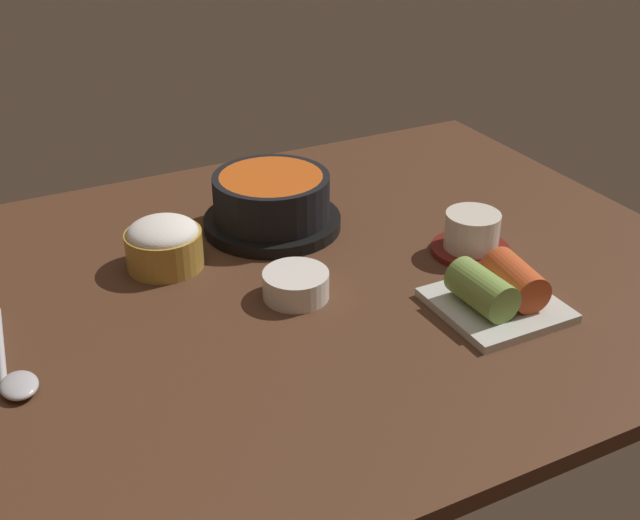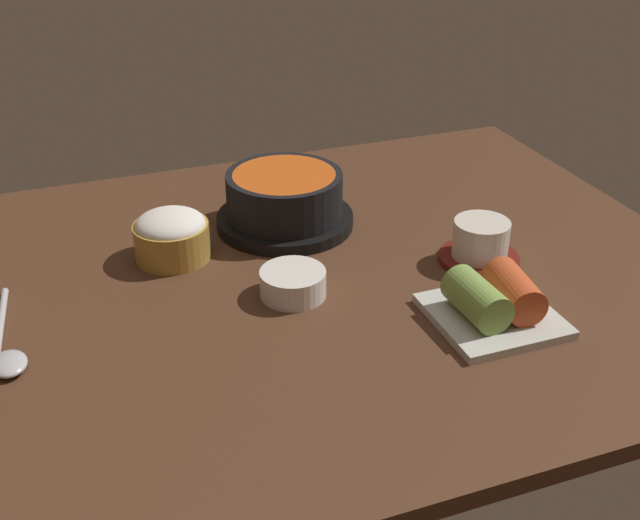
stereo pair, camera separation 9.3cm
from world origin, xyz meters
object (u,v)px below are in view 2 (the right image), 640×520
object	(u,v)px
spoon	(6,352)
tea_cup_with_saucer	(480,243)
stone_pot	(285,200)
kimchi_plate	(494,303)
rice_bowl	(171,235)
banchan_cup_center	(293,282)

from	to	relation	value
spoon	tea_cup_with_saucer	bearing A→B (deg)	0.65
stone_pot	kimchi_plate	xyz separation A→B (cm)	(14.03, -29.98, -1.48)
kimchi_plate	spoon	size ratio (longest dim) A/B	0.73
stone_pot	kimchi_plate	world-z (taller)	stone_pot
stone_pot	kimchi_plate	size ratio (longest dim) A/B	1.40
stone_pot	rice_bowl	xyz separation A→B (cm)	(-15.94, -3.61, -0.53)
rice_bowl	tea_cup_with_saucer	distance (cm)	38.10
spoon	rice_bowl	bearing A→B (deg)	36.30
tea_cup_with_saucer	banchan_cup_center	world-z (taller)	tea_cup_with_saucer
stone_pot	kimchi_plate	bearing A→B (deg)	-64.91
stone_pot	tea_cup_with_saucer	size ratio (longest dim) A/B	1.85
rice_bowl	kimchi_plate	world-z (taller)	rice_bowl
spoon	kimchi_plate	bearing A→B (deg)	-12.92
kimchi_plate	spoon	xyz separation A→B (cm)	(-50.19, 11.52, -1.61)
rice_bowl	kimchi_plate	bearing A→B (deg)	-41.34
stone_pot	rice_bowl	distance (cm)	16.35
banchan_cup_center	stone_pot	bearing A→B (deg)	74.59
stone_pot	banchan_cup_center	bearing A→B (deg)	-105.41
stone_pot	rice_bowl	world-z (taller)	stone_pot
banchan_cup_center	spoon	distance (cm)	31.40
tea_cup_with_saucer	banchan_cup_center	size ratio (longest dim) A/B	1.30
banchan_cup_center	rice_bowl	bearing A→B (deg)	129.00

